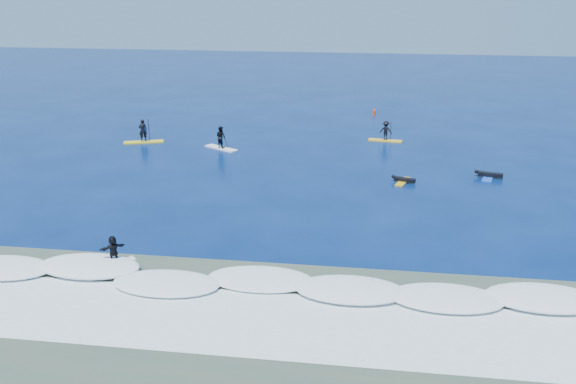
# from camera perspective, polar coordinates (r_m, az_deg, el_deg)

# --- Properties ---
(ground) EXTENTS (160.00, 160.00, 0.00)m
(ground) POSITION_cam_1_polar(r_m,az_deg,el_deg) (37.57, -1.30, -1.42)
(ground) COLOR #031744
(ground) RESTS_ON ground
(shallow_water) EXTENTS (90.00, 13.00, 0.01)m
(shallow_water) POSITION_cam_1_polar(r_m,az_deg,el_deg) (25.17, -6.68, -12.33)
(shallow_water) COLOR #35483B
(shallow_water) RESTS_ON ground
(breaking_wave) EXTENTS (40.00, 6.00, 0.30)m
(breaking_wave) POSITION_cam_1_polar(r_m,az_deg,el_deg) (28.56, -4.64, -8.27)
(breaking_wave) COLOR white
(breaking_wave) RESTS_ON ground
(whitewater) EXTENTS (34.00, 5.00, 0.02)m
(whitewater) POSITION_cam_1_polar(r_m,az_deg,el_deg) (26.00, -6.11, -11.22)
(whitewater) COLOR silver
(whitewater) RESTS_ON ground
(sup_paddler_left) EXTENTS (3.25, 1.76, 2.22)m
(sup_paddler_left) POSITION_cam_1_polar(r_m,az_deg,el_deg) (53.50, -12.75, 5.03)
(sup_paddler_left) COLOR yellow
(sup_paddler_left) RESTS_ON ground
(sup_paddler_center) EXTENTS (2.91, 2.21, 2.09)m
(sup_paddler_center) POSITION_cam_1_polar(r_m,az_deg,el_deg) (50.51, -5.99, 4.70)
(sup_paddler_center) COLOR white
(sup_paddler_center) RESTS_ON ground
(sup_paddler_right) EXTENTS (2.80, 1.07, 1.92)m
(sup_paddler_right) POSITION_cam_1_polar(r_m,az_deg,el_deg) (53.26, 8.68, 5.28)
(sup_paddler_right) COLOR gold
(sup_paddler_right) RESTS_ON ground
(prone_paddler_near) EXTENTS (1.57, 2.08, 0.42)m
(prone_paddler_near) POSITION_cam_1_polar(r_m,az_deg,el_deg) (42.79, 10.22, 1.03)
(prone_paddler_near) COLOR gold
(prone_paddler_near) RESTS_ON ground
(prone_paddler_far) EXTENTS (1.86, 2.43, 0.49)m
(prone_paddler_far) POSITION_cam_1_polar(r_m,az_deg,el_deg) (45.17, 17.42, 1.42)
(prone_paddler_far) COLOR blue
(prone_paddler_far) RESTS_ON ground
(wave_surfer) EXTENTS (1.80, 1.69, 1.40)m
(wave_surfer) POSITION_cam_1_polar(r_m,az_deg,el_deg) (30.90, -15.27, -5.10)
(wave_surfer) COLOR silver
(wave_surfer) RESTS_ON breaking_wave
(marker_buoy) EXTENTS (0.29, 0.29, 0.68)m
(marker_buoy) POSITION_cam_1_polar(r_m,az_deg,el_deg) (63.41, 7.66, 7.06)
(marker_buoy) COLOR red
(marker_buoy) RESTS_ON ground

